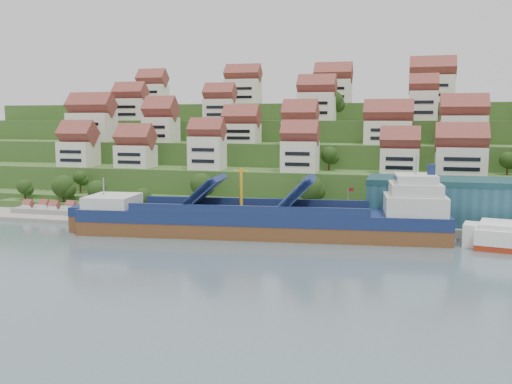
% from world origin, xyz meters
% --- Properties ---
extents(ground, '(300.00, 300.00, 0.00)m').
position_xyz_m(ground, '(0.00, 0.00, 0.00)').
color(ground, slate).
rests_on(ground, ground).
extents(quay, '(180.00, 14.00, 2.20)m').
position_xyz_m(quay, '(20.00, 15.00, 1.10)').
color(quay, gray).
rests_on(quay, ground).
extents(pebble_beach, '(45.00, 20.00, 1.00)m').
position_xyz_m(pebble_beach, '(-58.00, 12.00, 0.50)').
color(pebble_beach, gray).
rests_on(pebble_beach, ground).
extents(hillside, '(260.00, 128.00, 31.00)m').
position_xyz_m(hillside, '(0.00, 103.55, 10.66)').
color(hillside, '#2D4C1E').
rests_on(hillside, ground).
extents(hillside_village, '(156.31, 62.93, 29.23)m').
position_xyz_m(hillside_village, '(1.81, 61.19, 24.66)').
color(hillside_village, silver).
rests_on(hillside_village, ground).
extents(hillside_trees, '(139.63, 62.55, 31.86)m').
position_xyz_m(hillside_trees, '(-8.86, 42.20, 15.62)').
color(hillside_trees, '#254216').
rests_on(hillside_trees, ground).
extents(warehouse, '(60.00, 15.00, 10.00)m').
position_xyz_m(warehouse, '(52.00, 17.00, 7.20)').
color(warehouse, '#224E5E').
rests_on(warehouse, quay).
extents(flagpole, '(1.28, 0.16, 8.00)m').
position_xyz_m(flagpole, '(18.11, 10.00, 6.88)').
color(flagpole, gray).
rests_on(flagpole, quay).
extents(beach_huts, '(14.40, 3.70, 2.20)m').
position_xyz_m(beach_huts, '(-60.00, 10.75, 2.10)').
color(beach_huts, white).
rests_on(beach_huts, pebble_beach).
extents(cargo_ship, '(80.97, 21.35, 17.79)m').
position_xyz_m(cargo_ship, '(2.01, 1.56, 3.37)').
color(cargo_ship, brown).
rests_on(cargo_ship, ground).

